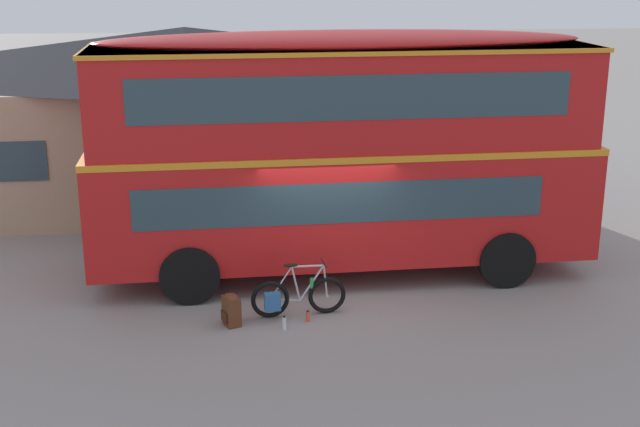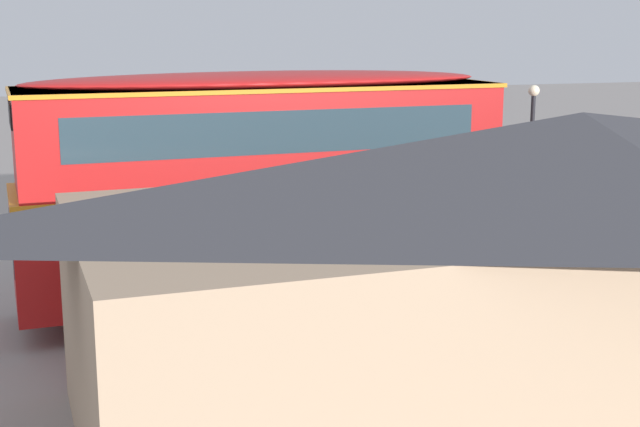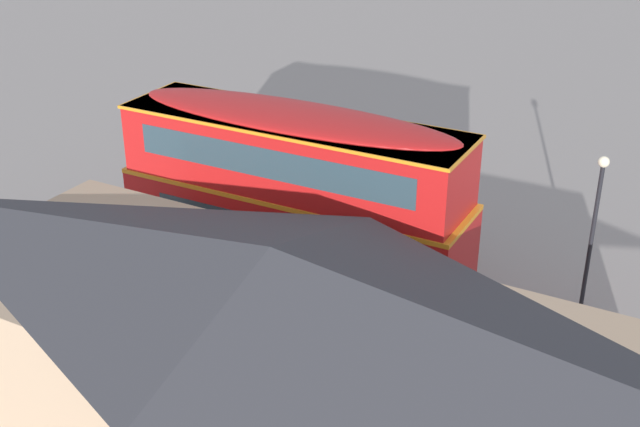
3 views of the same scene
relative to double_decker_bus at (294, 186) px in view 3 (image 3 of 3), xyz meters
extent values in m
plane|color=gray|center=(-0.44, -1.05, -2.64)|extent=(120.00, 120.00, 0.00)
cylinder|color=black|center=(2.95, 1.29, -2.09)|extent=(1.11, 0.32, 1.10)
cylinder|color=black|center=(3.03, -1.09, -2.09)|extent=(1.11, 0.32, 1.10)
cylinder|color=black|center=(-3.04, 1.09, -2.09)|extent=(1.11, 0.32, 1.10)
cylinder|color=black|center=(-2.96, -1.29, -2.09)|extent=(1.11, 0.32, 1.10)
cube|color=red|center=(-0.01, 0.00, -1.13)|extent=(9.76, 2.82, 2.10)
cube|color=orange|center=(-0.01, 0.00, -0.05)|extent=(9.78, 2.84, 0.12)
cube|color=red|center=(-0.01, 0.00, 0.93)|extent=(9.46, 2.76, 1.90)
ellipsoid|color=red|center=(-0.01, 0.00, 1.96)|extent=(9.27, 2.70, 0.36)
cube|color=#2D424C|center=(4.81, 0.16, -0.88)|extent=(0.13, 2.05, 0.90)
cube|color=black|center=(4.69, 0.15, 1.46)|extent=(0.11, 1.38, 0.44)
cube|color=#2D424C|center=(-0.16, -1.25, -0.83)|extent=(7.55, 0.29, 0.76)
cube|color=#2D424C|center=(0.03, -1.21, 1.08)|extent=(7.93, 0.30, 0.80)
cube|color=#2D424C|center=(-0.25, 1.23, -0.83)|extent=(7.55, 0.29, 0.76)
cube|color=#2D424C|center=(-0.05, 1.21, 1.08)|extent=(7.93, 0.30, 0.80)
cube|color=orange|center=(-0.01, 0.00, 1.84)|extent=(9.56, 2.84, 0.08)
torus|color=black|center=(-0.53, -2.01, -2.30)|extent=(0.68, 0.14, 0.68)
torus|color=black|center=(-1.54, -2.10, -2.30)|extent=(0.68, 0.14, 0.68)
cylinder|color=#B2B2B7|center=(-0.53, -2.01, -2.30)|extent=(0.06, 0.10, 0.05)
cylinder|color=#B2B2B7|center=(-1.54, -2.10, -2.30)|extent=(0.06, 0.10, 0.05)
cylinder|color=#B7B7BC|center=(-0.80, -2.03, -2.05)|extent=(0.46, 0.08, 0.65)
cylinder|color=#B7B7BC|center=(-0.87, -2.04, -1.73)|extent=(0.57, 0.09, 0.05)
cylinder|color=#B7B7BC|center=(-1.09, -2.06, -2.04)|extent=(0.18, 0.05, 0.65)
cylinder|color=#B7B7BC|center=(-1.28, -2.08, -2.33)|extent=(0.53, 0.08, 0.09)
cylinder|color=#B7B7BC|center=(-1.35, -2.08, -2.01)|extent=(0.41, 0.06, 0.60)
cylinder|color=#B7B7BC|center=(-0.56, -2.01, -2.02)|extent=(0.09, 0.04, 0.57)
cylinder|color=black|center=(-0.59, -2.01, -1.69)|extent=(0.07, 0.46, 0.03)
ellipsoid|color=black|center=(-1.18, -2.07, -1.69)|extent=(0.27, 0.12, 0.06)
cube|color=#2D609E|center=(-1.51, -2.26, -2.28)|extent=(0.29, 0.16, 0.32)
cylinder|color=green|center=(-0.80, -2.03, -2.05)|extent=(0.07, 0.07, 0.18)
cube|color=#592D19|center=(-2.22, -2.36, -2.38)|extent=(0.34, 0.40, 0.52)
ellipsoid|color=#592D19|center=(-2.22, -2.36, -2.12)|extent=(0.33, 0.38, 0.10)
cube|color=#3E2011|center=(-2.35, -2.40, -2.46)|extent=(0.12, 0.24, 0.18)
cylinder|color=black|center=(-2.07, -2.40, -2.38)|extent=(0.05, 0.05, 0.41)
cylinder|color=black|center=(-2.14, -2.22, -2.38)|extent=(0.05, 0.05, 0.41)
cylinder|color=silver|center=(-1.33, -2.64, -2.53)|extent=(0.07, 0.07, 0.23)
cylinder|color=black|center=(-1.33, -2.64, -2.40)|extent=(0.04, 0.04, 0.03)
cylinder|color=#D84C33|center=(-0.90, -2.34, -2.55)|extent=(0.07, 0.07, 0.18)
cylinder|color=black|center=(-0.90, -2.34, -2.45)|extent=(0.04, 0.04, 0.03)
cube|color=tan|center=(-3.22, 5.99, -1.05)|extent=(14.63, 6.04, 3.19)
pyramid|color=#38383D|center=(-3.22, 5.99, 1.17)|extent=(15.04, 6.45, 1.24)
cube|color=#3D2319|center=(-3.16, 3.13, -1.59)|extent=(1.10, 0.07, 2.10)
cube|color=#2D424C|center=(-6.78, 3.04, -0.89)|extent=(1.10, 0.07, 0.90)
cube|color=#2D424C|center=(0.47, 3.21, -0.89)|extent=(1.10, 0.07, 0.90)
cylinder|color=black|center=(-7.43, -2.17, -0.65)|extent=(0.11, 0.11, 3.98)
sphere|color=#F2E5BF|center=(-7.43, -2.17, 1.46)|extent=(0.28, 0.28, 0.28)
camera|label=1|loc=(-2.14, -15.93, 3.44)|focal=47.66mm
camera|label=2|loc=(4.43, 17.05, 3.00)|focal=50.07mm
camera|label=3|loc=(-10.81, 17.21, 8.98)|focal=46.63mm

